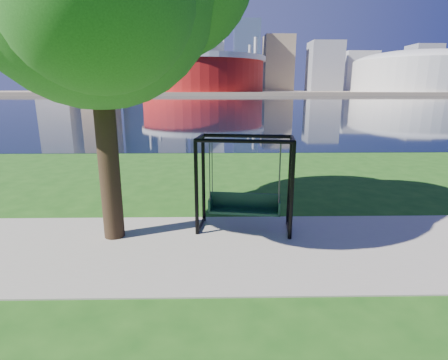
{
  "coord_description": "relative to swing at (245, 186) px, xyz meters",
  "views": [
    {
      "loc": [
        -0.39,
        -7.95,
        3.59
      ],
      "look_at": [
        -0.24,
        0.0,
        1.52
      ],
      "focal_mm": 28.0,
      "sensor_mm": 36.0,
      "label": 1
    }
  ],
  "objects": [
    {
      "name": "skyline",
      "position": [
        -4.57,
        318.76,
        34.7
      ],
      "size": [
        392.0,
        66.0,
        96.5
      ],
      "color": "gray",
      "rests_on": "far_bank"
    },
    {
      "name": "far_bank",
      "position": [
        -0.3,
        305.37,
        -0.19
      ],
      "size": [
        900.0,
        228.0,
        2.0
      ],
      "primitive_type": "cube",
      "color": "#937F60",
      "rests_on": "ground"
    },
    {
      "name": "stadium",
      "position": [
        -10.3,
        234.37,
        13.04
      ],
      "size": [
        83.0,
        83.0,
        32.0
      ],
      "color": "maroon",
      "rests_on": "far_bank"
    },
    {
      "name": "path",
      "position": [
        -0.3,
        -1.13,
        -1.18
      ],
      "size": [
        120.0,
        4.0,
        0.03
      ],
      "primitive_type": "cube",
      "color": "#9E937F",
      "rests_on": "ground"
    },
    {
      "name": "river",
      "position": [
        -0.3,
        101.37,
        -1.18
      ],
      "size": [
        900.0,
        180.0,
        0.02
      ],
      "primitive_type": "cube",
      "color": "black",
      "rests_on": "ground"
    },
    {
      "name": "ground",
      "position": [
        -0.3,
        -0.63,
        -1.19
      ],
      "size": [
        900.0,
        900.0,
        0.0
      ],
      "primitive_type": "plane",
      "color": "#1E5114",
      "rests_on": "ground"
    },
    {
      "name": "swing",
      "position": [
        0.0,
        0.0,
        0.0
      ],
      "size": [
        2.53,
        1.38,
        2.47
      ],
      "rotation": [
        0.0,
        0.0,
        -0.15
      ],
      "color": "black",
      "rests_on": "ground"
    },
    {
      "name": "arena",
      "position": [
        134.7,
        234.37,
        14.68
      ],
      "size": [
        84.0,
        84.0,
        26.56
      ],
      "color": "beige",
      "rests_on": "far_bank"
    }
  ]
}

